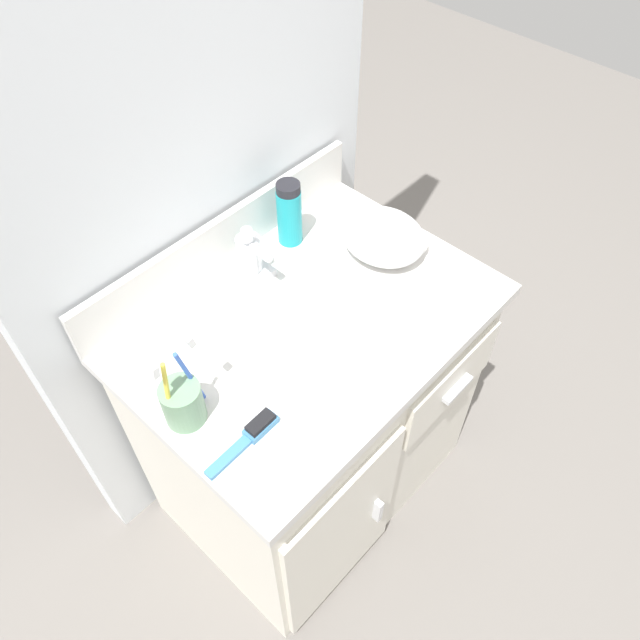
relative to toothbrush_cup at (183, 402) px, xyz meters
The scene contains 10 objects.
ground_plane 0.89m from the toothbrush_cup, ahead, with size 6.00×6.00×0.00m, color slate.
wall_back 0.56m from the toothbrush_cup, 44.08° to the left, with size 0.99×0.08×2.20m, color silver.
vanity 0.54m from the toothbrush_cup, ahead, with size 0.81×0.59×0.76m.
backsplash 0.44m from the toothbrush_cup, 38.55° to the left, with size 0.81×0.02×0.12m.
sink_faucet 0.38m from the toothbrush_cup, 26.23° to the left, with size 0.09×0.09×0.14m.
toothbrush_cup is the anchor object (origin of this frame).
soap_dispenser 0.40m from the toothbrush_cup, 28.66° to the left, with size 0.06×0.06×0.14m.
shaving_cream_can 0.54m from the toothbrush_cup, 22.58° to the left, with size 0.06×0.06×0.17m.
hairbrush 0.14m from the toothbrush_cup, 66.80° to the right, with size 0.17×0.03×0.03m.
hand_towel 0.63m from the toothbrush_cup, ahead, with size 0.19×0.21×0.09m.
Camera 1 is at (-0.63, -0.62, 1.82)m, focal length 35.00 mm.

